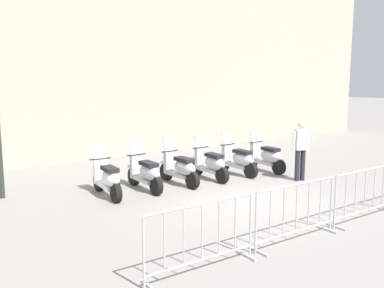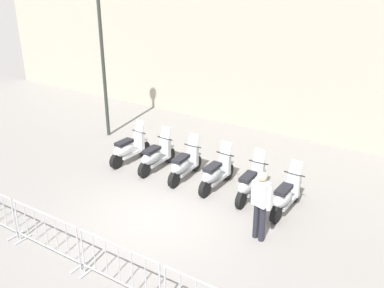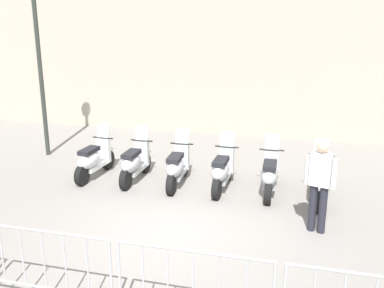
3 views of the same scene
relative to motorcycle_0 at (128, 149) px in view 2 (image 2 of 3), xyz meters
name	(u,v)px [view 2 (image 2 of 3)]	position (x,y,z in m)	size (l,w,h in m)	color
ground_plane	(154,218)	(2.44, -2.41, -0.45)	(120.00, 120.00, 0.00)	gray
motorcycle_0	(128,149)	(0.00, 0.00, 0.00)	(0.63, 1.72, 1.24)	black
motorcycle_1	(155,157)	(1.06, -0.09, 0.00)	(0.57, 1.73, 1.24)	black
motorcycle_2	(184,165)	(2.12, -0.22, 0.00)	(0.56, 1.72, 1.24)	black
motorcycle_3	(215,174)	(3.17, -0.31, 0.00)	(0.59, 1.72, 1.24)	black
motorcycle_4	(250,184)	(4.23, -0.40, 0.00)	(0.56, 1.73, 1.24)	black
motorcycle_5	(285,197)	(5.27, -0.64, 0.00)	(0.58, 1.73, 1.24)	black
barrier_segment_1	(46,234)	(1.17, -4.72, 0.07)	(1.99, 0.61, 1.07)	#B2B5B7
barrier_segment_2	(119,268)	(3.25, -4.92, 0.07)	(1.99, 0.61, 1.07)	#B2B5B7
street_lamp	(101,42)	(-2.03, 1.60, 2.92)	(0.36, 0.36, 5.57)	#2D332D
officer_near_row_end	(261,202)	(5.07, -2.04, 0.53)	(0.52, 0.33, 1.73)	#23232D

